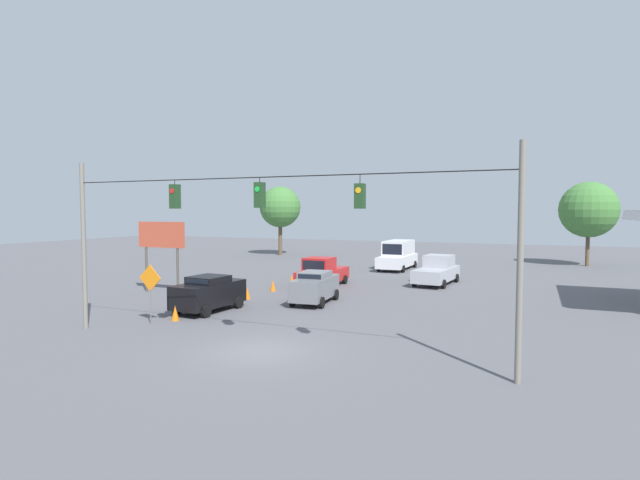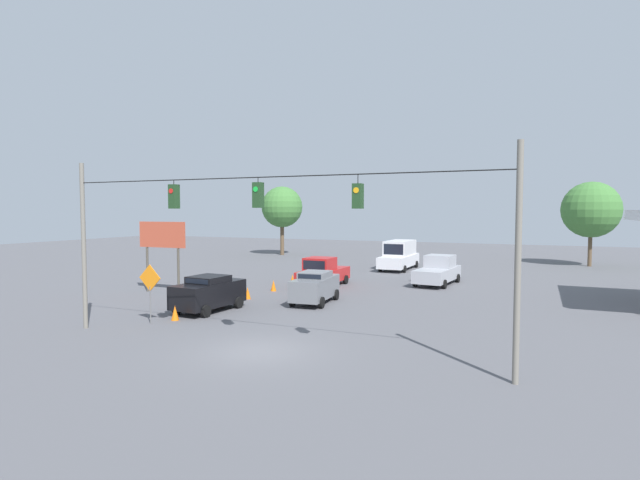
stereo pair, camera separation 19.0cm
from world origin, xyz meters
name	(u,v)px [view 1 (the left image)]	position (x,y,z in m)	size (l,w,h in m)	color
ground_plane	(260,351)	(0.00, 0.00, 0.00)	(140.00, 140.00, 0.00)	#56565B
overhead_signal_span	(259,231)	(0.06, -0.08, 4.61)	(18.63, 0.38, 7.55)	slate
box_truck_white_withflow_deep	(398,255)	(1.99, -28.72, 1.32)	(2.53, 6.67, 2.66)	silver
pickup_truck_silver_oncoming_deep	(437,271)	(-3.05, -20.59, 0.98)	(2.74, 5.75, 2.12)	#A8AAB2
sedan_grey_withflow_mid	(315,287)	(2.13, -10.05, 0.97)	(2.23, 4.41, 1.86)	slate
sedan_black_parked_shoulder	(209,293)	(6.42, -5.62, 1.00)	(2.33, 4.35, 1.91)	black
pickup_truck_red_withflow_far	(322,273)	(4.28, -16.13, 0.98)	(2.32, 5.33, 2.12)	red
traffic_cone_nearest	(175,313)	(6.57, -3.07, 0.37)	(0.38, 0.38, 0.74)	orange
traffic_cone_second	(213,301)	(6.73, -6.43, 0.37)	(0.38, 0.38, 0.74)	orange
traffic_cone_third	(247,293)	(6.47, -9.62, 0.37)	(0.38, 0.38, 0.74)	orange
traffic_cone_fourth	(273,286)	(6.51, -12.94, 0.37)	(0.38, 0.38, 0.74)	orange
traffic_cone_fifth	(292,279)	(6.74, -16.23, 0.37)	(0.38, 0.38, 0.74)	orange
traffic_cone_farthest	(311,274)	(6.68, -19.46, 0.37)	(0.38, 0.38, 0.74)	orange
roadside_billboard	(161,241)	(12.88, -9.42, 3.45)	(3.70, 0.16, 4.69)	#4C473D
work_zone_sign	(150,283)	(7.13, -2.00, 1.99)	(1.27, 0.06, 2.84)	slate
tree_horizon_left	(589,210)	(-14.40, -38.60, 5.52)	(5.43, 5.43, 8.25)	brown
tree_horizon_right	(280,207)	(19.06, -37.75, 5.87)	(5.00, 5.00, 8.40)	brown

